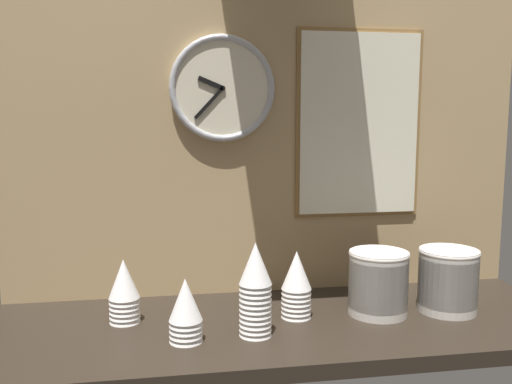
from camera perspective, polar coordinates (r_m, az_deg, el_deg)
name	(u,v)px	position (r m, az deg, el deg)	size (l,w,h in m)	color
ground_plane	(285,326)	(1.53, 3.08, -13.92)	(1.60, 0.56, 0.04)	black
wall_tiled_back	(268,124)	(1.68, 1.25, 7.16)	(1.60, 0.03, 1.05)	tan
cup_stack_center_right	(296,284)	(1.51, 4.27, -9.65)	(0.08, 0.08, 0.19)	white
cup_stack_center_left	(186,310)	(1.36, -7.42, -12.21)	(0.08, 0.08, 0.16)	white
cup_stack_center	(255,289)	(1.37, -0.06, -10.20)	(0.08, 0.08, 0.24)	white
cup_stack_left	(124,291)	(1.51, -13.71, -10.07)	(0.08, 0.08, 0.17)	white
bowl_stack_far_right	(448,279)	(1.64, 19.55, -8.61)	(0.17, 0.17, 0.18)	beige
bowl_stack_right	(378,281)	(1.56, 12.72, -9.14)	(0.17, 0.17, 0.18)	beige
wall_clock	(222,88)	(1.63, -3.57, 10.83)	(0.31, 0.03, 0.31)	beige
menu_board	(359,124)	(1.73, 10.81, 7.01)	(0.40, 0.01, 0.58)	olive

